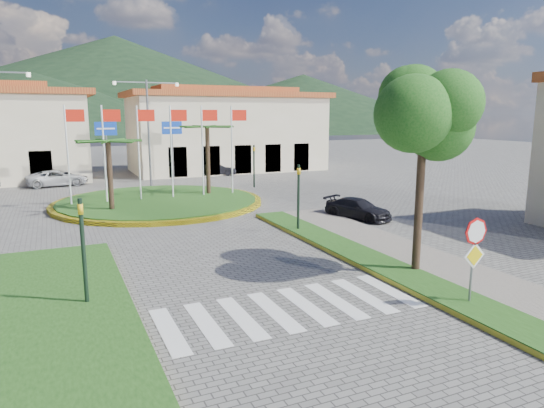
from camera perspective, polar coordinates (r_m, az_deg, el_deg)
name	(u,v)px	position (r m, az deg, el deg)	size (l,w,h in m)	color
ground	(370,377)	(11.13, 11.44, -19.33)	(160.00, 160.00, 0.00)	#615F5C
sidewalk_right	(496,298)	(16.23, 24.87, -10.00)	(4.00, 28.00, 0.15)	gray
verge_right	(466,304)	(15.37, 21.89, -10.86)	(1.60, 28.00, 0.18)	#1C4413
median_left	(37,319)	(14.78, -25.89, -12.04)	(5.00, 14.00, 0.18)	#1C4413
crosswalk	(287,309)	(14.20, 1.79, -12.23)	(8.00, 3.00, 0.01)	silver
roundabout_island	(159,201)	(30.76, -13.14, 0.32)	(12.70, 12.70, 6.00)	yellow
stop_sign	(474,247)	(14.91, 22.71, -4.70)	(0.80, 0.11, 2.65)	slate
deciduous_tree	(424,124)	(17.02, 17.40, 8.98)	(3.60, 3.60, 6.80)	black
traffic_light_left	(83,242)	(14.69, -21.36, -4.22)	(0.15, 0.18, 3.20)	black
traffic_light_right	(298,192)	(22.54, 3.13, 1.46)	(0.15, 0.18, 3.20)	black
traffic_light_far	(254,162)	(36.62, -2.13, 4.99)	(0.18, 0.15, 3.20)	black
direction_sign_west	(106,140)	(38.94, -18.90, 7.11)	(1.60, 0.14, 5.20)	slate
direction_sign_east	(172,139)	(39.74, -11.66, 7.52)	(1.60, 0.14, 5.20)	slate
street_lamp_centre	(148,127)	(38.36, -14.33, 8.75)	(4.80, 0.16, 8.00)	slate
building_right	(226,130)	(48.41, -5.38, 8.64)	(19.08, 9.54, 8.05)	beige
hill_far_mid	(117,84)	(169.29, -17.77, 13.31)	(180.00, 180.00, 30.00)	black
hill_far_east	(303,103)	(161.65, 3.67, 11.81)	(120.00, 120.00, 18.00)	black
hill_near_back	(30,103)	(137.82, -26.60, 10.53)	(110.00, 110.00, 16.00)	black
white_van	(57,178)	(40.89, -23.98, 2.79)	(2.03, 4.40, 1.22)	#BDBDBF
car_dark_a	(67,177)	(41.91, -22.97, 2.94)	(1.28, 3.19, 1.09)	black
car_dark_b	(218,169)	(44.30, -6.43, 4.10)	(1.18, 3.38, 1.11)	black
car_side_right	(358,209)	(26.11, 10.09, -0.55)	(1.51, 3.73, 1.08)	black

